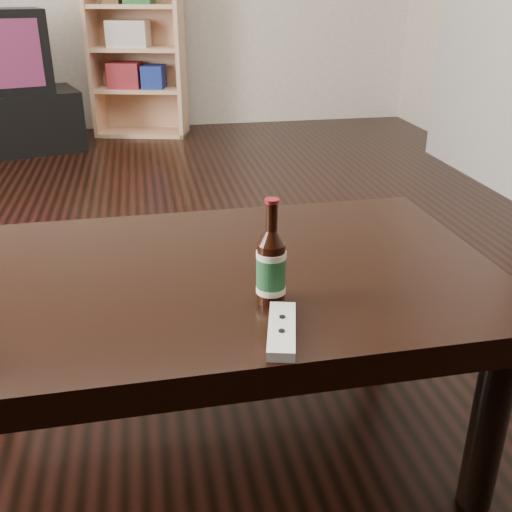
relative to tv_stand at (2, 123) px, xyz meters
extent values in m
cube|color=black|center=(0.69, -2.35, -0.21)|extent=(5.00, 6.00, 0.01)
cube|color=black|center=(0.00, 0.00, 0.00)|extent=(1.12, 0.79, 0.41)
cube|color=tan|center=(0.63, 0.46, 0.43)|extent=(0.10, 0.31, 1.27)
cube|color=tan|center=(1.27, 0.30, 0.43)|extent=(0.10, 0.31, 1.27)
cube|color=tan|center=(0.95, 0.38, -0.19)|extent=(0.74, 0.47, 0.03)
cube|color=tan|center=(0.98, 0.52, 0.43)|extent=(0.67, 0.19, 1.27)
cube|color=tan|center=(0.95, 0.38, 0.14)|extent=(0.68, 0.43, 0.03)
cube|color=tan|center=(0.95, 0.38, 0.43)|extent=(0.68, 0.43, 0.03)
cube|color=tan|center=(0.95, 0.38, 0.73)|extent=(0.68, 0.43, 0.03)
cube|color=maroon|center=(0.85, 0.38, 0.25)|extent=(0.28, 0.25, 0.19)
cube|color=navy|center=(1.06, 0.33, 0.24)|extent=(0.20, 0.23, 0.17)
cube|color=beige|center=(0.90, 0.37, 0.54)|extent=(0.33, 0.26, 0.19)
cube|color=black|center=(1.04, -3.20, 0.26)|extent=(1.33, 0.79, 0.07)
cylinder|color=black|center=(1.62, -3.48, 0.01)|extent=(0.08, 0.08, 0.43)
cylinder|color=black|center=(1.61, -2.89, 0.01)|extent=(0.08, 0.08, 0.43)
cylinder|color=black|center=(1.17, -3.36, 0.35)|extent=(0.07, 0.07, 0.12)
cylinder|color=#1B5028|center=(1.17, -3.36, 0.36)|extent=(0.07, 0.07, 0.08)
cylinder|color=beige|center=(1.17, -3.36, 0.39)|extent=(0.07, 0.07, 0.01)
cylinder|color=beige|center=(1.17, -3.36, 0.32)|extent=(0.07, 0.07, 0.01)
cone|color=black|center=(1.17, -3.36, 0.43)|extent=(0.07, 0.07, 0.03)
cylinder|color=black|center=(1.17, -3.36, 0.47)|extent=(0.03, 0.03, 0.06)
cylinder|color=maroon|center=(1.17, -3.36, 0.50)|extent=(0.03, 0.03, 0.01)
cube|color=silver|center=(1.16, -3.49, 0.30)|extent=(0.09, 0.18, 0.02)
cylinder|color=black|center=(1.17, -3.46, 0.31)|extent=(0.01, 0.01, 0.00)
cylinder|color=black|center=(1.15, -3.50, 0.31)|extent=(0.01, 0.01, 0.00)
camera|label=1|loc=(0.94, -4.38, 0.87)|focal=42.00mm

